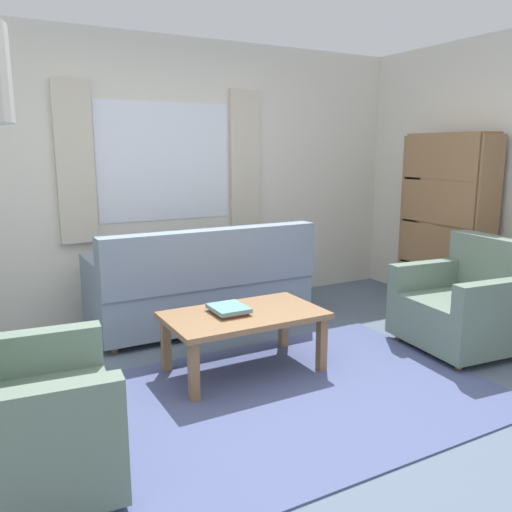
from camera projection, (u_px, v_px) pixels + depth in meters
ground_plane at (287, 398)px, 3.35m from camera, size 6.24×6.24×0.00m
wall_back at (164, 178)px, 5.03m from camera, size 5.32×0.12×2.60m
window_with_curtains at (166, 162)px, 4.93m from camera, size 1.98×0.07×1.40m
area_rug at (287, 397)px, 3.35m from camera, size 2.68×1.83×0.01m
couch at (202, 287)px, 4.64m from camera, size 1.90×0.82×0.92m
armchair_left at (9, 419)px, 2.38m from camera, size 0.89×0.91×0.88m
armchair_right at (467, 304)px, 4.16m from camera, size 0.90×0.92×0.88m
coffee_table at (244, 320)px, 3.69m from camera, size 1.10×0.64×0.44m
book_stack_on_table at (229, 309)px, 3.66m from camera, size 0.24×0.28×0.05m
bookshelf at (446, 232)px, 5.05m from camera, size 0.30×0.94×1.72m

